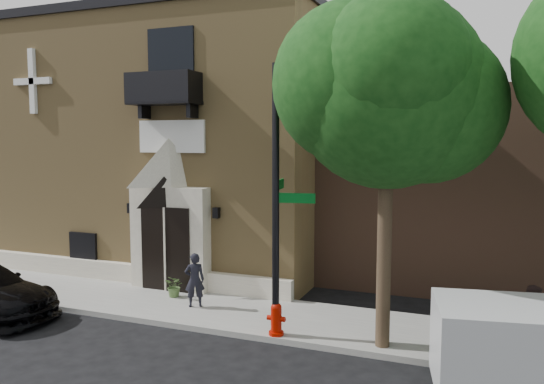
# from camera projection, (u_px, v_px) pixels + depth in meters

# --- Properties ---
(ground) EXTENTS (120.00, 120.00, 0.00)m
(ground) POSITION_uv_depth(u_px,v_px,m) (147.00, 325.00, 13.78)
(ground) COLOR black
(ground) RESTS_ON ground
(sidewalk) EXTENTS (42.00, 3.00, 0.15)m
(sidewalk) POSITION_uv_depth(u_px,v_px,m) (209.00, 309.00, 14.80)
(sidewalk) COLOR gray
(sidewalk) RESTS_ON ground
(church) EXTENTS (12.20, 11.01, 9.30)m
(church) POSITION_uv_depth(u_px,v_px,m) (196.00, 144.00, 21.78)
(church) COLOR #A5854E
(church) RESTS_ON ground
(street_tree_left) EXTENTS (4.97, 4.38, 7.77)m
(street_tree_left) POSITION_uv_depth(u_px,v_px,m) (388.00, 90.00, 11.34)
(street_tree_left) COLOR #38281C
(street_tree_left) RESTS_ON sidewalk
(street_sign) EXTENTS (1.10, 1.01, 6.39)m
(street_sign) POSITION_uv_depth(u_px,v_px,m) (277.00, 201.00, 12.38)
(street_sign) COLOR black
(street_sign) RESTS_ON sidewalk
(fire_hydrant) EXTENTS (0.45, 0.36, 0.79)m
(fire_hydrant) POSITION_uv_depth(u_px,v_px,m) (276.00, 319.00, 12.63)
(fire_hydrant) COLOR #A60D00
(fire_hydrant) RESTS_ON sidewalk
(dumpster) EXTENTS (1.95, 1.50, 1.12)m
(dumpster) POSITION_uv_depth(u_px,v_px,m) (507.00, 338.00, 10.95)
(dumpster) COLOR #0F391A
(dumpster) RESTS_ON sidewalk
(planter) EXTENTS (0.68, 0.62, 0.65)m
(planter) POSITION_uv_depth(u_px,v_px,m) (175.00, 286.00, 15.70)
(planter) COLOR #4C6B35
(planter) RESTS_ON sidewalk
(pedestrian_near) EXTENTS (0.66, 0.61, 1.52)m
(pedestrian_near) POSITION_uv_depth(u_px,v_px,m) (195.00, 280.00, 14.75)
(pedestrian_near) COLOR black
(pedestrian_near) RESTS_ON sidewalk
(pedestrian_far) EXTENTS (0.58, 0.74, 1.50)m
(pedestrian_far) POSITION_uv_depth(u_px,v_px,m) (533.00, 319.00, 11.57)
(pedestrian_far) COLOR #332321
(pedestrian_far) RESTS_ON sidewalk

